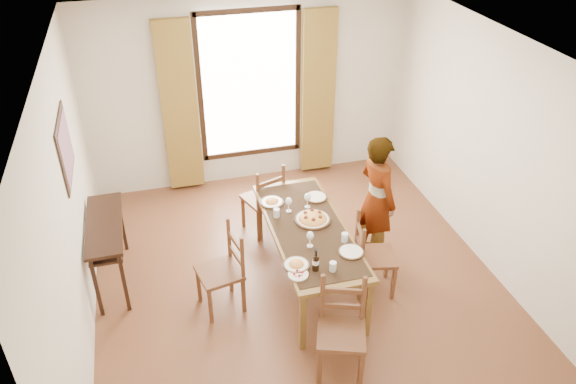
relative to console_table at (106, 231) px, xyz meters
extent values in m
plane|color=#472B16|center=(2.03, -0.60, -0.68)|extent=(5.00, 5.00, 0.00)
cube|color=beige|center=(2.03, 1.90, 0.67)|extent=(4.50, 0.10, 2.70)
cube|color=beige|center=(2.03, -3.10, 0.67)|extent=(4.50, 0.10, 2.70)
cube|color=beige|center=(-0.22, -0.60, 0.67)|extent=(0.10, 5.00, 2.70)
cube|color=beige|center=(4.28, -0.60, 0.67)|extent=(0.10, 5.00, 2.70)
cube|color=white|center=(2.03, -0.60, 2.04)|extent=(4.50, 5.00, 0.04)
cube|color=white|center=(2.03, 1.87, 0.77)|extent=(1.30, 0.04, 2.00)
cube|color=olive|center=(1.05, 1.81, 0.57)|extent=(0.48, 0.10, 2.40)
cube|color=olive|center=(3.01, 1.81, 0.57)|extent=(0.48, 0.10, 2.40)
cube|color=black|center=(-0.21, 0.00, 1.07)|extent=(0.02, 0.86, 0.66)
cube|color=#CD5A26|center=(-0.20, 0.00, 1.07)|extent=(0.01, 0.76, 0.56)
cube|color=black|center=(0.00, 0.00, 0.10)|extent=(0.38, 1.20, 0.04)
cube|color=black|center=(0.00, 0.00, -0.02)|extent=(0.34, 1.10, 0.03)
cube|color=black|center=(-0.14, -0.55, -0.30)|extent=(0.04, 0.04, 0.76)
cube|color=black|center=(-0.14, 0.55, -0.30)|extent=(0.04, 0.04, 0.76)
cube|color=black|center=(0.14, -0.55, -0.30)|extent=(0.04, 0.04, 0.76)
cube|color=black|center=(0.14, 0.55, -0.30)|extent=(0.04, 0.04, 0.76)
cube|color=brown|center=(2.14, -0.61, 0.04)|extent=(0.80, 2.02, 0.05)
cube|color=black|center=(2.14, -0.61, 0.07)|extent=(0.74, 1.85, 0.01)
cube|color=brown|center=(1.79, -1.55, -0.33)|extent=(0.06, 0.06, 0.70)
cube|color=brown|center=(1.79, 0.34, -0.33)|extent=(0.06, 0.06, 0.70)
cube|color=brown|center=(2.48, -1.55, -0.33)|extent=(0.06, 0.06, 0.70)
cube|color=brown|center=(2.48, 0.34, -0.33)|extent=(0.06, 0.06, 0.70)
cube|color=brown|center=(1.12, -0.75, -0.22)|extent=(0.51, 0.51, 0.04)
cube|color=brown|center=(0.90, -0.61, -0.45)|extent=(0.04, 0.04, 0.47)
cube|color=brown|center=(1.27, -0.53, -0.45)|extent=(0.04, 0.04, 0.47)
cube|color=brown|center=(0.97, -0.97, -0.45)|extent=(0.04, 0.04, 0.47)
cube|color=brown|center=(1.34, -0.90, -0.45)|extent=(0.04, 0.04, 0.47)
cube|color=brown|center=(1.28, -0.53, 0.04)|extent=(0.04, 0.04, 0.52)
cube|color=brown|center=(1.35, -0.90, 0.04)|extent=(0.04, 0.04, 0.52)
cube|color=brown|center=(1.31, -0.71, -0.06)|extent=(0.10, 0.37, 0.05)
cube|color=brown|center=(1.31, -0.71, 0.12)|extent=(0.10, 0.37, 0.05)
cube|color=brown|center=(1.88, 0.52, -0.22)|extent=(0.56, 0.56, 0.04)
cube|color=brown|center=(1.99, 0.76, -0.45)|extent=(0.04, 0.04, 0.47)
cube|color=brown|center=(2.12, 0.41, -0.45)|extent=(0.04, 0.04, 0.47)
cube|color=brown|center=(1.64, 0.64, -0.45)|extent=(0.04, 0.04, 0.47)
cube|color=brown|center=(1.77, 0.28, -0.45)|extent=(0.04, 0.04, 0.47)
cube|color=brown|center=(2.12, 0.40, 0.04)|extent=(0.04, 0.04, 0.52)
cube|color=brown|center=(1.77, 0.27, 0.04)|extent=(0.04, 0.04, 0.52)
cube|color=brown|center=(1.95, 0.34, -0.06)|extent=(0.36, 0.15, 0.05)
cube|color=brown|center=(1.95, 0.34, 0.12)|extent=(0.36, 0.15, 0.05)
cube|color=brown|center=(2.06, -1.91, -0.21)|extent=(0.57, 0.57, 0.04)
cube|color=brown|center=(1.82, -2.02, -0.45)|extent=(0.04, 0.04, 0.47)
cube|color=brown|center=(1.95, -1.67, -0.45)|extent=(0.04, 0.04, 0.47)
cube|color=brown|center=(2.17, -2.15, -0.45)|extent=(0.04, 0.04, 0.47)
cube|color=brown|center=(2.30, -1.80, -0.45)|extent=(0.04, 0.04, 0.47)
cube|color=brown|center=(1.95, -1.66, 0.05)|extent=(0.04, 0.04, 0.53)
cube|color=brown|center=(2.31, -1.79, 0.05)|extent=(0.04, 0.04, 0.53)
cube|color=brown|center=(2.13, -1.72, -0.05)|extent=(0.37, 0.15, 0.05)
cube|color=brown|center=(2.13, -1.72, 0.14)|extent=(0.37, 0.15, 0.05)
cube|color=brown|center=(2.82, -0.92, -0.23)|extent=(0.50, 0.50, 0.04)
cube|color=brown|center=(2.96, -1.13, -0.46)|extent=(0.04, 0.04, 0.45)
cube|color=brown|center=(2.60, -1.06, -0.46)|extent=(0.04, 0.04, 0.45)
cube|color=brown|center=(3.03, -0.78, -0.46)|extent=(0.04, 0.04, 0.45)
cube|color=brown|center=(2.68, -0.70, -0.46)|extent=(0.04, 0.04, 0.45)
cube|color=brown|center=(2.59, -1.05, 0.02)|extent=(0.04, 0.04, 0.50)
cube|color=brown|center=(2.67, -0.70, 0.02)|extent=(0.04, 0.04, 0.50)
cube|color=brown|center=(2.63, -0.88, -0.08)|extent=(0.10, 0.36, 0.05)
cube|color=brown|center=(2.63, -0.88, 0.10)|extent=(0.10, 0.36, 0.05)
imported|color=gray|center=(3.05, -0.33, 0.11)|extent=(0.76, 0.65, 1.60)
cylinder|color=silver|center=(2.43, -0.94, 0.12)|extent=(0.07, 0.07, 0.10)
cylinder|color=silver|center=(1.85, -0.31, 0.12)|extent=(0.07, 0.07, 0.10)
cylinder|color=silver|center=(2.16, -1.35, 0.12)|extent=(0.07, 0.07, 0.10)
camera|label=1|loc=(0.63, -5.31, 3.65)|focal=35.00mm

